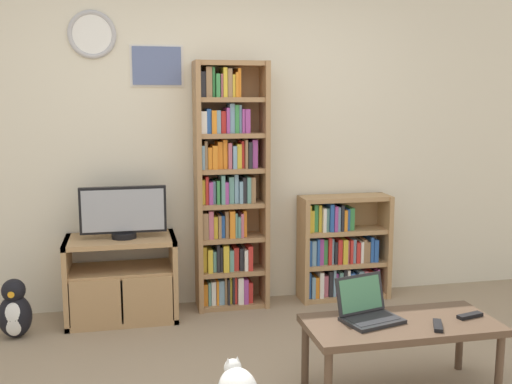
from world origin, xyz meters
name	(u,v)px	position (x,y,z in m)	size (l,w,h in m)	color
wall_back	(217,140)	(-0.01, 1.92, 1.31)	(6.44, 0.09, 2.60)	beige
tv_stand	(122,279)	(-0.77, 1.62, 0.31)	(0.80, 0.45, 0.62)	tan
television	(123,212)	(-0.74, 1.62, 0.81)	(0.62, 0.18, 0.38)	black
bookshelf_tall	(228,189)	(0.06, 1.75, 0.93)	(0.55, 0.27, 1.90)	#9E754C
bookshelf_short	(340,250)	(0.98, 1.76, 0.40)	(0.74, 0.26, 0.85)	tan
coffee_table	(401,330)	(0.74, 0.14, 0.37)	(1.06, 0.48, 0.42)	#4C3828
laptop	(367,309)	(0.57, 0.22, 0.48)	(0.37, 0.33, 0.23)	#232326
remote_near_laptop	(470,316)	(1.15, 0.12, 0.43)	(0.17, 0.08, 0.02)	black
remote_far_from_laptop	(438,325)	(0.90, 0.02, 0.43)	(0.11, 0.16, 0.02)	black
penguin_figurine	(15,311)	(-1.49, 1.42, 0.19)	(0.22, 0.20, 0.41)	black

